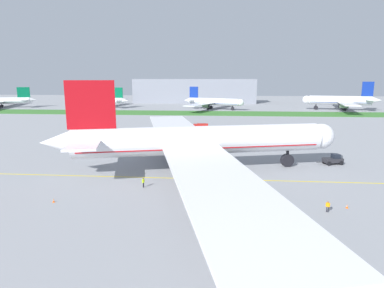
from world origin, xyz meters
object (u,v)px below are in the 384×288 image
object	(u,v)px
pushback_tug	(333,160)
ground_crew_wingwalker_port	(143,182)
airliner_foreground	(196,141)
traffic_cone_port_wing	(54,201)
parked_airliner_far_centre	(100,101)
traffic_cone_near_nose	(347,206)
ground_crew_marshaller_front	(328,205)
parked_airliner_far_right	(213,102)
parked_airliner_far_outer	(341,101)
service_truck_baggage_loader	(201,127)

from	to	relation	value
pushback_tug	ground_crew_wingwalker_port	xyz separation A→B (m)	(-38.33, -19.10, 0.02)
airliner_foreground	traffic_cone_port_wing	xyz separation A→B (m)	(-20.56, -19.43, -5.96)
traffic_cone_port_wing	airliner_foreground	bearing A→B (deg)	43.38
airliner_foreground	parked_airliner_far_centre	distance (m)	159.13
traffic_cone_near_nose	traffic_cone_port_wing	size ratio (longest dim) A/B	1.00
ground_crew_marshaller_front	parked_airliner_far_centre	xyz separation A→B (m)	(-92.41, 161.63, 3.38)
ground_crew_wingwalker_port	parked_airliner_far_right	xyz separation A→B (m)	(8.76, 147.00, 3.53)
airliner_foreground	parked_airliner_far_right	bearing A→B (deg)	89.84
traffic_cone_near_nose	traffic_cone_port_wing	bearing A→B (deg)	-178.24
traffic_cone_port_wing	parked_airliner_far_outer	size ratio (longest dim) A/B	0.01
traffic_cone_port_wing	service_truck_baggage_loader	bearing A→B (deg)	75.80
airliner_foreground	pushback_tug	bearing A→B (deg)	14.54
pushback_tug	parked_airliner_far_outer	bearing A→B (deg)	70.43
parked_airliner_far_outer	airliner_foreground	bearing A→B (deg)	-118.98
service_truck_baggage_loader	parked_airliner_far_centre	bearing A→B (deg)	128.42
traffic_cone_port_wing	service_truck_baggage_loader	xyz separation A→B (m)	(18.46, 72.91, 1.12)
ground_crew_wingwalker_port	parked_airliner_far_right	world-z (taller)	parked_airliner_far_right
parked_airliner_far_centre	airliner_foreground	bearing A→B (deg)	-63.03
traffic_cone_port_wing	ground_crew_wingwalker_port	bearing A→B (deg)	33.62
airliner_foreground	ground_crew_marshaller_front	distance (m)	28.81
ground_crew_marshaller_front	ground_crew_wingwalker_port	bearing A→B (deg)	163.49
traffic_cone_near_nose	traffic_cone_port_wing	distance (m)	44.17
traffic_cone_near_nose	parked_airliner_far_outer	world-z (taller)	parked_airliner_far_outer
airliner_foreground	parked_airliner_far_centre	bearing A→B (deg)	116.97
airliner_foreground	ground_crew_wingwalker_port	world-z (taller)	airliner_foreground
parked_airliner_far_centre	parked_airliner_far_right	size ratio (longest dim) A/B	1.07
parked_airliner_far_centre	traffic_cone_near_nose	bearing A→B (deg)	-59.08
traffic_cone_port_wing	parked_airliner_far_outer	bearing A→B (deg)	58.34
pushback_tug	traffic_cone_near_nose	xyz separation A→B (m)	(-6.35, -25.84, -0.76)
parked_airliner_far_right	parked_airliner_far_outer	xyz separation A→B (m)	(75.48, 1.30, 1.07)
airliner_foreground	parked_airliner_far_outer	size ratio (longest dim) A/B	1.43
pushback_tug	parked_airliner_far_outer	size ratio (longest dim) A/B	0.09
service_truck_baggage_loader	ground_crew_wingwalker_port	bearing A→B (deg)	-95.53
parked_airliner_far_right	pushback_tug	bearing A→B (deg)	-76.99
traffic_cone_near_nose	parked_airliner_far_centre	world-z (taller)	parked_airliner_far_centre
airliner_foreground	service_truck_baggage_loader	world-z (taller)	airliner_foreground
ground_crew_wingwalker_port	traffic_cone_port_wing	xyz separation A→B (m)	(-12.18, -8.10, -0.78)
airliner_foreground	service_truck_baggage_loader	distance (m)	53.74
traffic_cone_port_wing	parked_airliner_far_right	xyz separation A→B (m)	(20.94, 155.09, 4.31)
ground_crew_wingwalker_port	service_truck_baggage_loader	size ratio (longest dim) A/B	0.33
traffic_cone_near_nose	parked_airliner_far_outer	bearing A→B (deg)	71.37
airliner_foreground	parked_airliner_far_centre	world-z (taller)	airliner_foreground
ground_crew_wingwalker_port	parked_airliner_far_centre	distance (m)	165.93
traffic_cone_near_nose	parked_airliner_far_right	distance (m)	155.54
pushback_tug	parked_airliner_far_outer	distance (m)	137.19
ground_crew_wingwalker_port	parked_airliner_far_outer	bearing A→B (deg)	60.40
airliner_foreground	traffic_cone_port_wing	world-z (taller)	airliner_foreground
ground_crew_marshaller_front	airliner_foreground	bearing A→B (deg)	135.62
pushback_tug	airliner_foreground	bearing A→B (deg)	-165.46
pushback_tug	traffic_cone_port_wing	bearing A→B (deg)	-151.70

